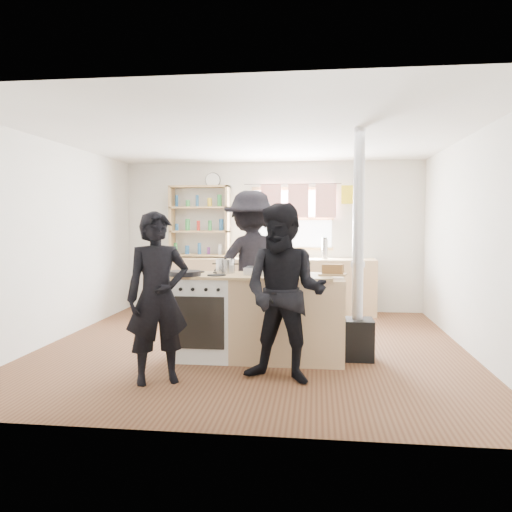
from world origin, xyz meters
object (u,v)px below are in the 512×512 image
Objects in this scene: thermos at (325,249)px; bread_board at (333,271)px; cooking_island at (260,317)px; skillet_greens at (185,273)px; stockpot_stove at (225,266)px; person_far at (251,265)px; roast_tray at (262,270)px; person_near_left at (158,298)px; stockpot_counter at (295,266)px; person_near_right at (285,293)px; flue_heater at (357,299)px.

bread_board is (0.04, -2.76, -0.08)m from thermos.
skillet_greens is (-0.77, -0.20, 0.49)m from cooking_island.
stockpot_stove is 0.12× the size of person_far.
roast_tray is 0.44m from stockpot_stove.
thermos is at bearing 39.89° from person_near_left.
cooking_island is at bearing -179.30° from bread_board.
cooking_island is 0.68m from stockpot_counter.
person_near_right is 0.89× the size of person_far.
person_near_left is (-0.88, -0.92, -0.17)m from roast_tray.
flue_heater reaches higher than person_near_right.
person_near_left is 0.85× the size of person_far.
thermos is 2.93m from cooking_island.
stockpot_counter is at bearing 12.35° from roast_tray.
cooking_island is at bearing 127.66° from person_near_right.
stockpot_counter is at bearing 12.41° from person_near_left.
stockpot_stove is at bearing 39.32° from person_near_left.
stockpot_counter is 0.85m from person_near_right.
stockpot_counter is 0.17× the size of person_near_left.
person_near_left is (-0.08, -0.69, -0.16)m from skillet_greens.
roast_tray is 1.28m from person_near_left.
bread_board is 0.44m from flue_heater.
flue_heater reaches higher than person_far.
flue_heater reaches higher than stockpot_counter.
roast_tray is 0.15× the size of flue_heater.
cooking_island is 1.07m from person_far.
stockpot_stove reaches higher than cooking_island.
skillet_greens is at bearing -165.52° from cooking_island.
skillet_greens is 0.19× the size of person_far.
person_far reaches higher than thermos.
stockpot_stove is (-1.14, -2.65, -0.06)m from thermos.
person_near_right is at bearing -66.46° from cooking_island.
flue_heater is (1.03, 0.11, -0.31)m from roast_tray.
roast_tray is at bearing -12.65° from stockpot_stove.
person_near_right reaches higher than skillet_greens.
person_near_left is (-1.23, -0.99, -0.22)m from stockpot_counter.
stockpot_counter is at bearing 100.61° from person_far.
bread_board is 1.36m from person_far.
skillet_greens is 0.15× the size of flue_heater.
stockpot_stove is 0.71× the size of bread_board.
stockpot_counter is (0.77, -0.02, 0.01)m from stockpot_stove.
flue_heater is 1.32× the size of person_far.
stockpot_counter is 0.42m from bread_board.
bread_board is at bearing 71.78° from person_near_right.
thermos is at bearing 90.85° from bread_board.
stockpot_stove reaches higher than skillet_greens.
stockpot_counter is at bearing 14.83° from skillet_greens.
flue_heater is 1.49× the size of person_near_right.
person_near_right reaches higher than stockpot_stove.
stockpot_stove is 0.82× the size of stockpot_counter.
person_near_right is (1.09, -0.53, -0.12)m from skillet_greens.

